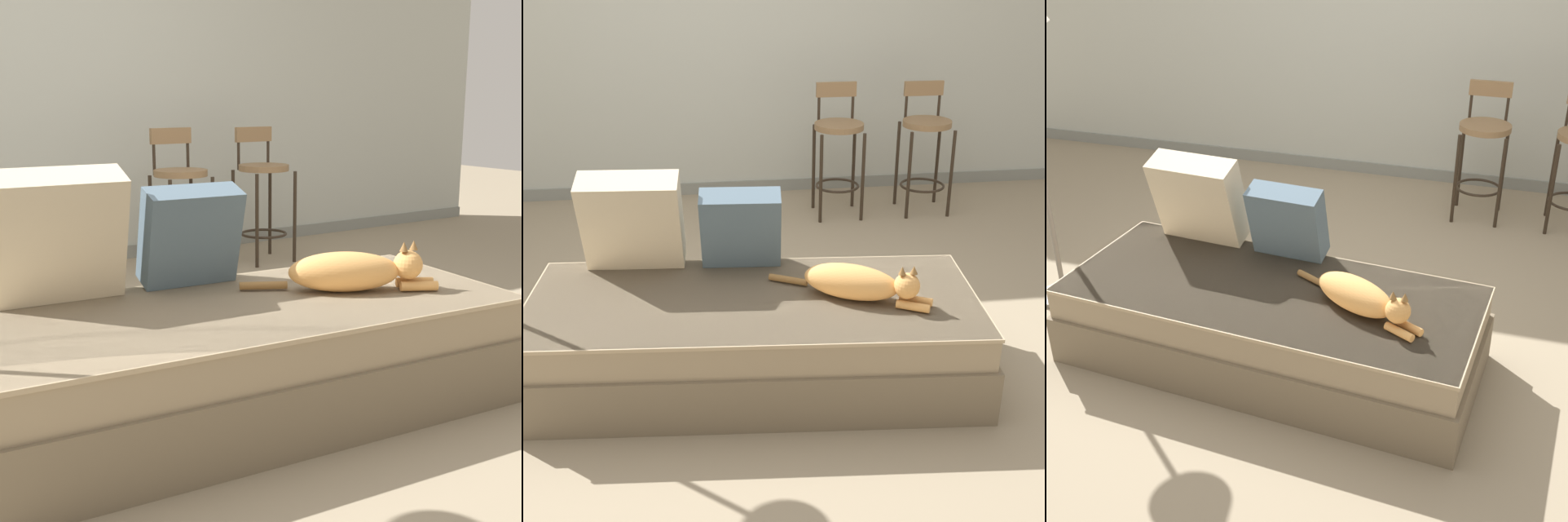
% 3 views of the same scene
% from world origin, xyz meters
% --- Properties ---
extents(ground_plane, '(16.00, 16.00, 0.00)m').
position_xyz_m(ground_plane, '(0.00, 0.00, 0.00)').
color(ground_plane, gray).
rests_on(ground_plane, ground).
extents(wall_back_panel, '(8.00, 0.10, 2.60)m').
position_xyz_m(wall_back_panel, '(0.00, 2.25, 1.30)').
color(wall_back_panel, '#B7BCB2').
rests_on(wall_back_panel, ground).
extents(wall_baseboard_trim, '(8.00, 0.02, 0.09)m').
position_xyz_m(wall_baseboard_trim, '(0.00, 2.20, 0.04)').
color(wall_baseboard_trim, gray).
rests_on(wall_baseboard_trim, ground).
extents(couch, '(2.05, 1.02, 0.40)m').
position_xyz_m(couch, '(0.00, -0.40, 0.20)').
color(couch, '#766750').
rests_on(couch, ground).
extents(throw_pillow_corner, '(0.48, 0.33, 0.48)m').
position_xyz_m(throw_pillow_corner, '(-0.52, -0.03, 0.64)').
color(throw_pillow_corner, beige).
rests_on(throw_pillow_corner, couch).
extents(throw_pillow_middle, '(0.39, 0.26, 0.39)m').
position_xyz_m(throw_pillow_middle, '(-0.02, -0.07, 0.60)').
color(throw_pillow_middle, '#4C6070').
rests_on(throw_pillow_middle, couch).
extents(cat, '(0.67, 0.43, 0.19)m').
position_xyz_m(cat, '(0.45, -0.47, 0.48)').
color(cat, tan).
rests_on(cat, couch).
extents(bar_stool_near_window, '(0.34, 0.34, 0.92)m').
position_xyz_m(bar_stool_near_window, '(0.79, 1.63, 0.53)').
color(bar_stool_near_window, '#2D2319').
rests_on(bar_stool_near_window, ground).
extents(bar_stool_by_doorway, '(0.34, 0.34, 0.91)m').
position_xyz_m(bar_stool_by_doorway, '(1.41, 1.63, 0.52)').
color(bar_stool_by_doorway, '#2D2319').
rests_on(bar_stool_by_doorway, ground).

